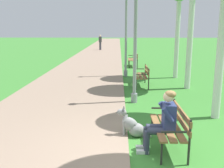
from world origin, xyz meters
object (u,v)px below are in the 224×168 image
Objects in this scene: park_bench_mid at (143,74)px; lamp_post_near at (135,39)px; pedestrian_distant at (100,42)px; dog_grey at (132,126)px; lamp_post_mid at (126,30)px; park_bench_near at (172,124)px; person_seated_on_near_bench at (163,119)px; park_bench_far at (134,58)px.

lamp_post_near is at bearing -101.19° from park_bench_mid.
lamp_post_near reaches higher than pedestrian_distant.
dog_grey is 0.19× the size of lamp_post_mid.
park_bench_near is 1.00× the size of park_bench_mid.
park_bench_mid is 1.20× the size of person_seated_on_near_bench.
park_bench_near is 0.98m from dog_grey.
pedestrian_distant reaches higher than park_bench_mid.
dog_grey is at bearing -93.37° from park_bench_far.
park_bench_mid is 5.69m from park_bench_far.
park_bench_far reaches higher than dog_grey.
lamp_post_near reaches higher than person_seated_on_near_bench.
park_bench_mid is 17.95m from pedestrian_distant.
park_bench_mid reaches higher than dog_grey.
dog_grey is (-0.69, -5.20, -0.25)m from park_bench_mid.
lamp_post_mid is at bearing 92.00° from lamp_post_near.
person_seated_on_near_bench is at bearing -139.66° from park_bench_near.
pedestrian_distant is (-3.07, 23.44, 0.33)m from park_bench_near.
lamp_post_near is at bearing 95.70° from person_seated_on_near_bench.
lamp_post_near is (-0.35, 3.49, 1.38)m from person_seated_on_near_bench.
park_bench_far is (-0.12, 11.44, 0.00)m from park_bench_near.
park_bench_near is at bearing -80.48° from lamp_post_near.
lamp_post_near is 0.90× the size of lamp_post_mid.
pedestrian_distant is (-2.95, 12.00, 0.33)m from park_bench_far.
park_bench_near is 11.44m from park_bench_far.
park_bench_mid is 0.34× the size of lamp_post_mid.
lamp_post_mid is at bearing 105.72° from park_bench_mid.
park_bench_near reaches higher than dog_grey.
lamp_post_mid reaches higher than park_bench_far.
park_bench_near is 1.80× the size of dog_grey.
park_bench_mid is at bearing -80.39° from pedestrian_distant.
lamp_post_near is (-0.43, -8.12, 1.55)m from park_bench_far.
person_seated_on_near_bench is 23.79m from pedestrian_distant.
lamp_post_near is at bearing 85.67° from dog_grey.
pedestrian_distant is at bearing 97.12° from lamp_post_near.
lamp_post_near is (-0.56, 3.31, 1.55)m from park_bench_near.
lamp_post_near reaches higher than park_bench_mid.
lamp_post_mid reaches higher than dog_grey.
park_bench_mid is at bearing 88.72° from person_seated_on_near_bench.
pedestrian_distant reaches higher than park_bench_far.
park_bench_near is 0.32m from person_seated_on_near_bench.
lamp_post_near is 2.41× the size of pedestrian_distant.
dog_grey is at bearing -94.33° from lamp_post_near.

